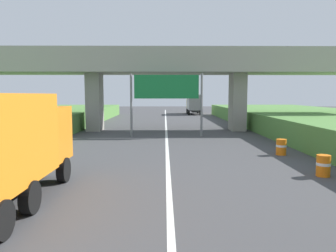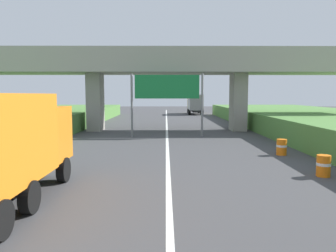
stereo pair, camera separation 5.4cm
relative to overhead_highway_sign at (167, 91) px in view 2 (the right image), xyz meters
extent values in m
cube|color=white|center=(0.00, -2.69, -3.73)|extent=(0.20, 97.73, 0.01)
cube|color=#9E998E|center=(0.00, 4.52, 2.21)|extent=(40.00, 4.80, 1.10)
cube|color=#9E998E|center=(0.00, 2.30, 3.31)|extent=(40.00, 0.36, 1.10)
cube|color=#9E998E|center=(0.00, 6.74, 3.31)|extent=(40.00, 0.36, 1.10)
cube|color=gray|center=(-6.78, 4.52, -1.04)|extent=(1.30, 2.20, 5.40)
cube|color=gray|center=(6.78, 4.52, -1.04)|extent=(1.30, 2.20, 5.40)
cylinder|color=slate|center=(-2.85, 0.00, -1.19)|extent=(0.18, 0.18, 5.10)
cylinder|color=slate|center=(2.85, 0.00, -1.19)|extent=(0.18, 0.18, 5.10)
cube|color=#167238|center=(0.00, 0.00, 0.31)|extent=(5.20, 0.12, 1.90)
cube|color=white|center=(0.00, -0.01, 0.31)|extent=(4.89, 0.01, 1.67)
cube|color=black|center=(-5.07, -16.35, -3.08)|extent=(1.10, 7.30, 0.36)
cube|color=orange|center=(-5.07, -13.75, -1.85)|extent=(2.10, 2.10, 2.10)
cube|color=#2D3842|center=(-5.07, -12.73, -1.55)|extent=(1.89, 0.06, 0.90)
cylinder|color=black|center=(-6.04, -13.75, -3.26)|extent=(0.30, 0.96, 0.96)
cylinder|color=black|center=(-4.10, -13.75, -3.26)|extent=(0.30, 0.96, 0.96)
cylinder|color=black|center=(-4.00, -17.14, -3.26)|extent=(0.30, 0.96, 0.96)
cube|color=black|center=(4.99, 30.56, -3.08)|extent=(1.10, 7.30, 0.36)
cube|color=gold|center=(4.99, 33.16, -1.85)|extent=(2.10, 2.10, 2.10)
cube|color=#2D3842|center=(4.99, 34.18, -1.55)|extent=(1.89, 0.06, 0.90)
cube|color=#B7B7B2|center=(4.99, 29.51, -1.60)|extent=(2.30, 5.20, 2.60)
cube|color=gray|center=(4.99, 26.93, -1.60)|extent=(2.21, 0.04, 2.50)
cylinder|color=black|center=(4.02, 33.16, -3.26)|extent=(0.30, 0.96, 0.96)
cylinder|color=black|center=(5.96, 33.16, -3.26)|extent=(0.30, 0.96, 0.96)
cylinder|color=black|center=(3.92, 28.08, -3.26)|extent=(0.30, 0.96, 0.96)
cylinder|color=black|center=(6.06, 28.08, -3.26)|extent=(0.30, 0.96, 0.96)
cylinder|color=black|center=(3.92, 29.77, -3.26)|extent=(0.30, 0.96, 0.96)
cylinder|color=black|center=(6.06, 29.77, -3.26)|extent=(0.30, 0.96, 0.96)
cylinder|color=orange|center=(6.48, -12.98, -3.29)|extent=(0.56, 0.56, 0.90)
cylinder|color=white|center=(6.48, -12.98, -3.21)|extent=(0.57, 0.57, 0.12)
cylinder|color=orange|center=(6.45, -8.16, -3.29)|extent=(0.56, 0.56, 0.90)
cylinder|color=white|center=(6.45, -8.16, -3.21)|extent=(0.57, 0.57, 0.12)
camera|label=1|loc=(-0.15, -26.15, -0.33)|focal=34.51mm
camera|label=2|loc=(-0.10, -26.15, -0.33)|focal=34.51mm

